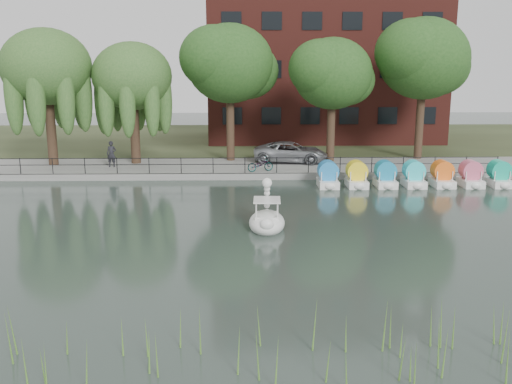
{
  "coord_description": "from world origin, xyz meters",
  "views": [
    {
      "loc": [
        -0.05,
        -21.95,
        7.31
      ],
      "look_at": [
        0.5,
        4.0,
        1.3
      ],
      "focal_mm": 40.0,
      "sensor_mm": 36.0,
      "label": 1
    }
  ],
  "objects_px": {
    "minivan": "(291,151)",
    "pedestrian": "(111,152)",
    "bicycle": "(260,164)",
    "swan_boat": "(267,218)"
  },
  "relations": [
    {
      "from": "swan_boat",
      "to": "pedestrian",
      "type": "bearing_deg",
      "value": 129.04
    },
    {
      "from": "minivan",
      "to": "bicycle",
      "type": "distance_m",
      "value": 4.0
    },
    {
      "from": "minivan",
      "to": "bicycle",
      "type": "bearing_deg",
      "value": 155.76
    },
    {
      "from": "minivan",
      "to": "swan_boat",
      "type": "relative_size",
      "value": 2.19
    },
    {
      "from": "bicycle",
      "to": "swan_boat",
      "type": "relative_size",
      "value": 0.65
    },
    {
      "from": "minivan",
      "to": "pedestrian",
      "type": "relative_size",
      "value": 2.94
    },
    {
      "from": "bicycle",
      "to": "swan_boat",
      "type": "xyz_separation_m",
      "value": [
        -0.03,
        -11.35,
        -0.43
      ]
    },
    {
      "from": "bicycle",
      "to": "pedestrian",
      "type": "distance_m",
      "value": 9.98
    },
    {
      "from": "minivan",
      "to": "pedestrian",
      "type": "xyz_separation_m",
      "value": [
        -12.02,
        -1.54,
        0.18
      ]
    },
    {
      "from": "minivan",
      "to": "pedestrian",
      "type": "bearing_deg",
      "value": 106.76
    }
  ]
}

